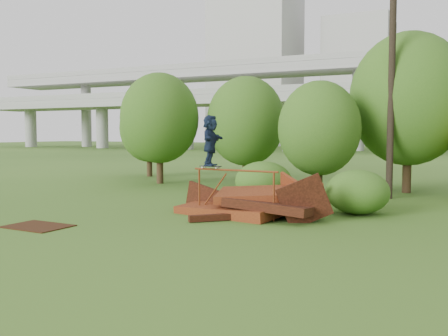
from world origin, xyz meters
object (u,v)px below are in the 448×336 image
at_px(scrap_pile, 251,204).
at_px(skater, 210,140).
at_px(flat_plate, 38,226).
at_px(utility_pole, 392,73).

relative_size(scrap_pile, skater, 3.33).
height_order(skater, flat_plate, skater).
distance_m(scrap_pile, flat_plate, 6.66).
bearing_deg(skater, flat_plate, 127.40).
bearing_deg(utility_pole, flat_plate, -126.82).
bearing_deg(scrap_pile, flat_plate, -136.77).
xyz_separation_m(skater, flat_plate, (-3.55, -4.13, -2.48)).
bearing_deg(flat_plate, skater, 49.35).
xyz_separation_m(scrap_pile, flat_plate, (-4.84, -4.55, -0.36)).
relative_size(flat_plate, utility_pole, 0.18).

